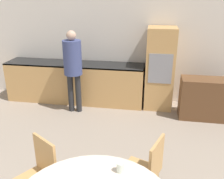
{
  "coord_description": "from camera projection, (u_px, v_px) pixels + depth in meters",
  "views": [
    {
      "loc": [
        0.57,
        0.07,
        2.34
      ],
      "look_at": [
        0.05,
        3.14,
        1.13
      ],
      "focal_mm": 40.0,
      "sensor_mm": 36.0,
      "label": 1
    }
  ],
  "objects": [
    {
      "name": "wall_back",
      "position": [
        128.0,
        43.0,
        5.45
      ],
      "size": [
        7.04,
        0.05,
        2.6
      ],
      "color": "silver",
      "rests_on": "ground_plane"
    },
    {
      "name": "kitchen_counter",
      "position": [
        75.0,
        82.0,
        5.62
      ],
      "size": [
        3.06,
        0.6,
        0.89
      ],
      "color": "tan",
      "rests_on": "ground_plane"
    },
    {
      "name": "oven_unit",
      "position": [
        160.0,
        69.0,
        5.19
      ],
      "size": [
        0.58,
        0.59,
        1.7
      ],
      "color": "tan",
      "rests_on": "ground_plane"
    },
    {
      "name": "sideboard",
      "position": [
        211.0,
        99.0,
        4.84
      ],
      "size": [
        1.18,
        0.45,
        0.81
      ],
      "color": "brown",
      "rests_on": "ground_plane"
    },
    {
      "name": "chair_far_left",
      "position": [
        39.0,
        174.0,
        2.69
      ],
      "size": [
        0.55,
        0.55,
        0.91
      ],
      "rotation": [
        0.0,
        0.0,
        5.71
      ],
      "color": "tan",
      "rests_on": "ground_plane"
    },
    {
      "name": "chair_far_right",
      "position": [
        147.0,
        170.0,
        2.75
      ],
      "size": [
        0.51,
        0.51,
        0.91
      ],
      "rotation": [
        0.0,
        0.0,
        4.36
      ],
      "color": "tan",
      "rests_on": "ground_plane"
    },
    {
      "name": "person_standing",
      "position": [
        73.0,
        63.0,
        4.91
      ],
      "size": [
        0.36,
        0.36,
        1.67
      ],
      "color": "#262628",
      "rests_on": "ground_plane"
    },
    {
      "name": "cup",
      "position": [
        120.0,
        167.0,
        2.31
      ],
      "size": [
        0.07,
        0.07,
        0.1
      ],
      "color": "silver",
      "rests_on": "dining_table"
    }
  ]
}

